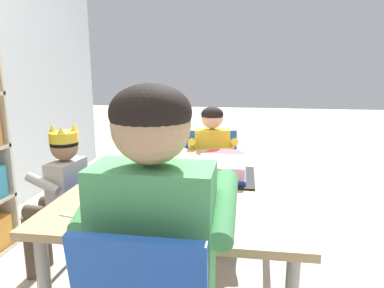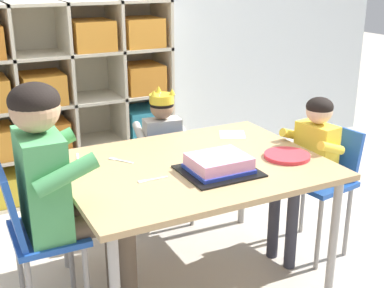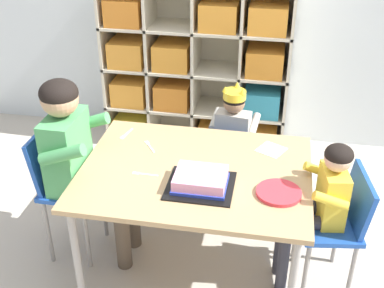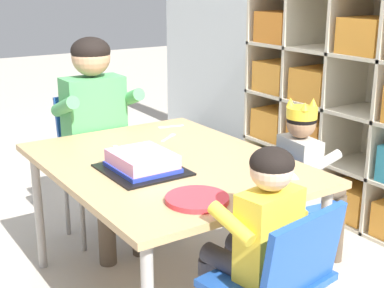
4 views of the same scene
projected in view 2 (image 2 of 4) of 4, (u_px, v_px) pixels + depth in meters
The scene contains 15 objects.
ground at pixel (193, 278), 2.53m from camera, with size 16.00×16.00×0.00m, color #BCB2A3.
storage_cubby_shelf at pixel (69, 105), 3.34m from camera, with size 1.36×0.36×1.26m.
activity_table at pixel (194, 173), 2.34m from camera, with size 1.17×0.90×0.61m.
classroom_chair_blue at pixel (166, 169), 2.94m from camera, with size 0.37×0.35×0.57m.
child_with_crown at pixel (160, 139), 2.98m from camera, with size 0.31×0.32×0.82m.
classroom_chair_adult_side at pixel (34, 230), 2.04m from camera, with size 0.31×0.33×0.75m.
adult_helper_seated at pixel (59, 180), 2.02m from camera, with size 0.44×0.41×1.06m.
classroom_chair_guest_side at pixel (320, 174), 2.67m from camera, with size 0.35×0.41×0.68m.
guest_at_table_side at pixel (309, 157), 2.57m from camera, with size 0.32×0.32×0.85m.
birthday_cake_on_tray at pixel (219, 165), 2.22m from camera, with size 0.32×0.29×0.08m.
paper_plate_stack at pixel (287, 156), 2.39m from camera, with size 0.22×0.22×0.02m, color #DB333D.
paper_napkin_square at pixel (232, 135), 2.71m from camera, with size 0.13×0.13×0.00m, color white.
fork_beside_plate_stack at pixel (151, 180), 2.14m from camera, with size 0.13×0.02×0.00m.
fork_by_napkin at pixel (119, 160), 2.35m from camera, with size 0.09×0.12×0.00m.
fork_scattered_mid_table at pixel (78, 159), 2.37m from camera, with size 0.04×0.13×0.00m.
Camera 2 is at (-0.99, -1.92, 1.47)m, focal length 47.64 mm.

